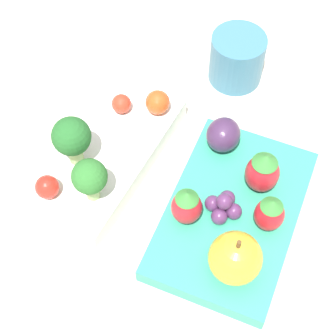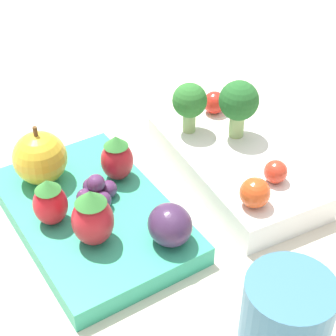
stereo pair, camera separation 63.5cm
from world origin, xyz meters
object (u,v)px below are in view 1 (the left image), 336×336
at_px(cherry_tomato_2, 121,104).
at_px(strawberry_2, 263,171).
at_px(bento_box_fruit, 232,214).
at_px(apple, 235,258).
at_px(strawberry_1, 270,213).
at_px(plum, 223,135).
at_px(drinking_cup, 237,58).
at_px(cherry_tomato_0, 158,102).
at_px(broccoli_floret_1, 90,178).
at_px(bento_box_savoury, 108,151).
at_px(broccoli_floret_0, 72,138).
at_px(strawberry_0, 187,206).
at_px(grape_cluster, 223,206).
at_px(cherry_tomato_1, 47,187).

height_order(cherry_tomato_2, strawberry_2, strawberry_2).
distance_m(bento_box_fruit, apple, 0.07).
distance_m(strawberry_1, plum, 0.10).
xyz_separation_m(bento_box_fruit, strawberry_1, (-0.00, -0.03, 0.03)).
height_order(apple, drinking_cup, apple).
height_order(cherry_tomato_0, strawberry_2, strawberry_2).
xyz_separation_m(plum, drinking_cup, (0.11, 0.03, -0.01)).
distance_m(broccoli_floret_1, plum, 0.15).
xyz_separation_m(strawberry_2, drinking_cup, (0.14, 0.08, -0.01)).
xyz_separation_m(bento_box_fruit, cherry_tomato_0, (0.08, 0.12, 0.03)).
bearing_deg(drinking_cup, bento_box_savoury, 153.43).
bearing_deg(bento_box_fruit, broccoli_floret_1, 109.33).
bearing_deg(broccoli_floret_1, broccoli_floret_0, 49.04).
height_order(cherry_tomato_0, strawberry_1, strawberry_1).
bearing_deg(cherry_tomato_2, strawberry_0, -127.94).
height_order(broccoli_floret_1, strawberry_1, broccoli_floret_1).
height_order(broccoli_floret_0, strawberry_0, broccoli_floret_0).
bearing_deg(strawberry_2, cherry_tomato_2, 81.72).
relative_size(cherry_tomato_0, grape_cluster, 0.69).
bearing_deg(cherry_tomato_0, broccoli_floret_1, 173.69).
bearing_deg(plum, cherry_tomato_1, 134.33).
bearing_deg(strawberry_2, strawberry_1, -152.12).
xyz_separation_m(bento_box_savoury, apple, (-0.07, -0.17, 0.03)).
relative_size(cherry_tomato_1, strawberry_1, 0.53).
bearing_deg(bento_box_savoury, grape_cluster, -98.60).
distance_m(broccoli_floret_0, cherry_tomato_2, 0.08).
relative_size(broccoli_floret_0, cherry_tomato_2, 2.81).
bearing_deg(bento_box_fruit, grape_cluster, 124.86).
height_order(broccoli_floret_1, plum, broccoli_floret_1).
bearing_deg(strawberry_1, cherry_tomato_0, 62.53).
xyz_separation_m(broccoli_floret_0, broccoli_floret_1, (-0.03, -0.04, -0.00)).
bearing_deg(cherry_tomato_0, grape_cluster, -127.75).
xyz_separation_m(broccoli_floret_1, drinking_cup, (0.23, -0.07, -0.03)).
bearing_deg(drinking_cup, grape_cluster, -163.78).
bearing_deg(strawberry_1, broccoli_floret_1, 104.99).
xyz_separation_m(cherry_tomato_2, plum, (0.01, -0.11, -0.00)).
relative_size(apple, strawberry_0, 1.26).
bearing_deg(cherry_tomato_0, strawberry_1, -117.47).
bearing_deg(bento_box_savoury, cherry_tomato_1, 162.13).
height_order(cherry_tomato_2, plum, plum).
xyz_separation_m(apple, strawberry_1, (0.06, -0.01, -0.00)).
xyz_separation_m(strawberry_0, plum, (0.09, -0.00, -0.00)).
bearing_deg(apple, grape_cluster, 29.66).
relative_size(bento_box_fruit, grape_cluster, 5.18).
distance_m(bento_box_fruit, plum, 0.08).
bearing_deg(strawberry_2, cherry_tomato_1, 117.96).
bearing_deg(plum, strawberry_0, 179.15).
xyz_separation_m(cherry_tomato_0, grape_cluster, (-0.08, -0.11, -0.01)).
bearing_deg(strawberry_0, apple, -118.37).
distance_m(broccoli_floret_0, strawberry_2, 0.19).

